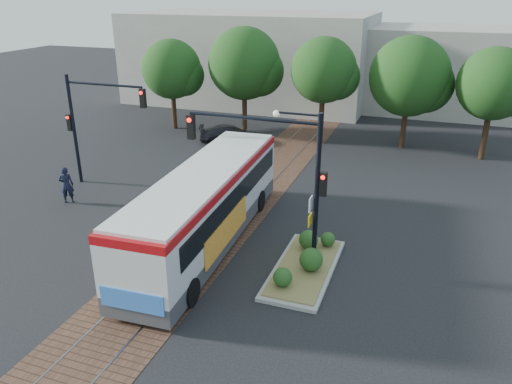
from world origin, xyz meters
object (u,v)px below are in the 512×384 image
Objects in this scene: traffic_island at (306,262)px; parked_car at (230,134)px; city_bus at (206,203)px; signal_pole_left at (89,116)px; signal_pole_main at (285,166)px; officer at (66,185)px.

traffic_island is 17.39m from parked_car.
city_bus is 14.77m from parked_car.
signal_pole_left reaches higher than parked_car.
signal_pole_left is at bearing 151.75° from city_bus.
signal_pole_left is 1.41× the size of parked_car.
parked_car is (-8.32, 14.62, -3.54)m from signal_pole_main.
signal_pole_main is at bearing -172.01° from parked_car.
parked_car is (3.76, 12.45, -0.34)m from officer.
signal_pole_main is 12.69m from officer.
city_bus is 2.07× the size of signal_pole_left.
signal_pole_main reaches higher than traffic_island.
city_bus is 8.66m from officer.
city_bus is 4.34m from signal_pole_main.
city_bus reaches higher than officer.
signal_pole_main is 13.14m from signal_pole_left.
signal_pole_left reaches higher than traffic_island.
parked_car is (3.91, 9.81, -3.25)m from signal_pole_left.
parked_car is at bearing 68.28° from signal_pole_left.
signal_pole_main is 1.00× the size of signal_pole_left.
signal_pole_main is at bearing 137.16° from officer.
signal_pole_left is at bearing 136.62° from parked_car.
signal_pole_main is at bearing -21.45° from signal_pole_left.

